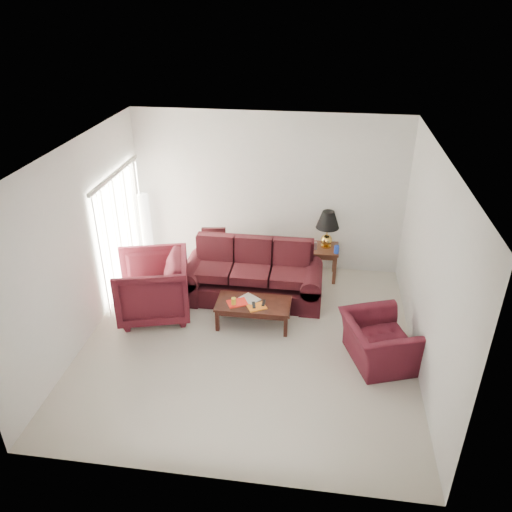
{
  "coord_description": "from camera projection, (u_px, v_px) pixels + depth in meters",
  "views": [
    {
      "loc": [
        0.98,
        -6.14,
        4.84
      ],
      "look_at": [
        0.0,
        0.85,
        1.05
      ],
      "focal_mm": 35.0,
      "sensor_mm": 36.0,
      "label": 1
    }
  ],
  "objects": [
    {
      "name": "end_table",
      "position": [
        322.0,
        262.0,
        9.37
      ],
      "size": [
        0.6,
        0.6,
        0.62
      ],
      "primitive_type": null,
      "rotation": [
        0.0,
        0.0,
        -0.05
      ],
      "color": "#50201B",
      "rests_on": "ground"
    },
    {
      "name": "magazine_red",
      "position": [
        237.0,
        303.0,
        7.94
      ],
      "size": [
        0.38,
        0.34,
        0.02
      ],
      "primitive_type": "cube",
      "rotation": [
        0.0,
        0.0,
        0.46
      ],
      "color": "red",
      "rests_on": "coffee_table"
    },
    {
      "name": "floor",
      "position": [
        248.0,
        341.0,
        7.77
      ],
      "size": [
        5.0,
        5.0,
        0.0
      ],
      "primitive_type": "plane",
      "color": "beige",
      "rests_on": "ground"
    },
    {
      "name": "remote_a",
      "position": [
        254.0,
        305.0,
        7.86
      ],
      "size": [
        0.09,
        0.17,
        0.02
      ],
      "primitive_type": "cube",
      "rotation": [
        0.0,
        0.0,
        0.23
      ],
      "color": "black",
      "rests_on": "coffee_table"
    },
    {
      "name": "throw_pillow",
      "position": [
        214.0,
        240.0,
        9.19
      ],
      "size": [
        0.46,
        0.27,
        0.45
      ],
      "primitive_type": "cube",
      "rotation": [
        -0.21,
        0.0,
        0.14
      ],
      "color": "black",
      "rests_on": "sofa"
    },
    {
      "name": "yellow_glass",
      "position": [
        234.0,
        302.0,
        7.87
      ],
      "size": [
        0.09,
        0.09,
        0.13
      ],
      "primitive_type": "cylinder",
      "rotation": [
        0.0,
        0.0,
        0.2
      ],
      "color": "yellow",
      "rests_on": "coffee_table"
    },
    {
      "name": "magazine_white",
      "position": [
        250.0,
        299.0,
        8.05
      ],
      "size": [
        0.37,
        0.36,
        0.02
      ],
      "primitive_type": "cube",
      "rotation": [
        0.0,
        0.0,
        -0.64
      ],
      "color": "beige",
      "rests_on": "coffee_table"
    },
    {
      "name": "armchair_right",
      "position": [
        378.0,
        341.0,
        7.22
      ],
      "size": [
        1.21,
        1.29,
        0.68
      ],
      "primitive_type": "imported",
      "rotation": [
        0.0,
        0.0,
        1.91
      ],
      "color": "#400E18",
      "rests_on": "ground"
    },
    {
      "name": "magazine_orange",
      "position": [
        257.0,
        307.0,
        7.84
      ],
      "size": [
        0.35,
        0.32,
        0.02
      ],
      "primitive_type": "cube",
      "rotation": [
        0.0,
        0.0,
        0.49
      ],
      "color": "orange",
      "rests_on": "coffee_table"
    },
    {
      "name": "blue_canister",
      "position": [
        336.0,
        250.0,
        8.99
      ],
      "size": [
        0.11,
        0.11,
        0.14
      ],
      "primitive_type": "cylinder",
      "rotation": [
        0.0,
        0.0,
        -0.29
      ],
      "color": "#1B3EB3",
      "rests_on": "end_table"
    },
    {
      "name": "armchair_left",
      "position": [
        153.0,
        287.0,
        8.18
      ],
      "size": [
        1.43,
        1.4,
        1.06
      ],
      "primitive_type": "imported",
      "rotation": [
        0.0,
        0.0,
        -1.3
      ],
      "color": "#3F0E16",
      "rests_on": "ground"
    },
    {
      "name": "clock",
      "position": [
        313.0,
        246.0,
        9.13
      ],
      "size": [
        0.15,
        0.07,
        0.14
      ],
      "primitive_type": "cube",
      "rotation": [
        0.0,
        0.0,
        0.11
      ],
      "color": "silver",
      "rests_on": "end_table"
    },
    {
      "name": "picture_frame",
      "position": [
        313.0,
        239.0,
        9.36
      ],
      "size": [
        0.17,
        0.18,
        0.05
      ],
      "primitive_type": "cube",
      "rotation": [
        1.36,
        0.0,
        0.48
      ],
      "color": "#B2B3B7",
      "rests_on": "end_table"
    },
    {
      "name": "remote_b",
      "position": [
        264.0,
        303.0,
        7.91
      ],
      "size": [
        0.05,
        0.17,
        0.02
      ],
      "primitive_type": "cube",
      "rotation": [
        0.0,
        0.0,
        -0.02
      ],
      "color": "black",
      "rests_on": "coffee_table"
    },
    {
      "name": "table_lamp",
      "position": [
        327.0,
        229.0,
        9.09
      ],
      "size": [
        0.53,
        0.53,
        0.71
      ],
      "primitive_type": null,
      "rotation": [
        0.0,
        0.0,
        0.29
      ],
      "color": "gold",
      "rests_on": "end_table"
    },
    {
      "name": "sofa",
      "position": [
        252.0,
        273.0,
        8.63
      ],
      "size": [
        2.51,
        1.25,
        0.99
      ],
      "primitive_type": null,
      "rotation": [
        0.0,
        0.0,
        -0.08
      ],
      "color": "black",
      "rests_on": "ground"
    },
    {
      "name": "coffee_table",
      "position": [
        253.0,
        313.0,
        8.06
      ],
      "size": [
        1.31,
        0.91,
        0.42
      ],
      "primitive_type": null,
      "rotation": [
        0.0,
        0.0,
        -0.29
      ],
      "color": "black",
      "rests_on": "ground"
    },
    {
      "name": "blinds",
      "position": [
        122.0,
        233.0,
        8.69
      ],
      "size": [
        0.1,
        2.0,
        2.16
      ],
      "primitive_type": "cube",
      "color": "silver",
      "rests_on": "ground"
    },
    {
      "name": "floor_lamp",
      "position": [
        146.0,
        230.0,
        9.62
      ],
      "size": [
        0.26,
        0.26,
        1.49
      ],
      "primitive_type": null,
      "rotation": [
        0.0,
        0.0,
        -0.07
      ],
      "color": "silver",
      "rests_on": "ground"
    }
  ]
}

